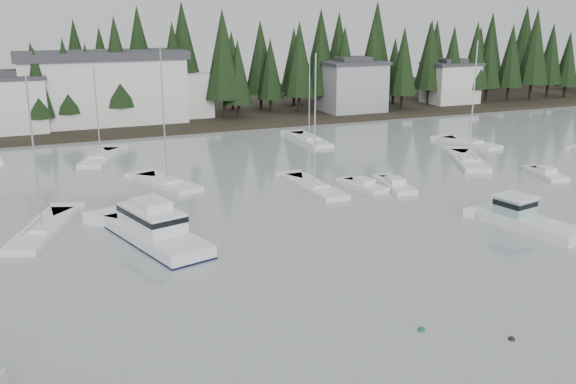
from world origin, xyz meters
The scene contains 20 objects.
far_shore_land centered at (0.00, 97.00, 0.00)m, with size 240.00×54.00×1.00m, color black.
conifer_treeline centered at (0.00, 86.00, 0.00)m, with size 200.00×22.00×20.00m, color black, non-canonical shape.
house_west centered at (-18.00, 79.00, 4.65)m, with size 9.54×7.42×8.75m.
house_east_a centered at (36.00, 78.00, 4.90)m, with size 10.60×8.48×9.25m.
house_east_b centered at (58.00, 80.00, 4.40)m, with size 9.54×7.42×8.25m.
harbor_inn centered at (-2.96, 82.34, 5.78)m, with size 29.50×11.50×10.90m.
cabin_cruiser_center centered at (-8.53, 27.03, 0.76)m, with size 6.65×12.34×5.07m.
lobster_boat_teal centered at (20.16, 18.30, 0.57)m, with size 4.66×8.99×4.76m.
sailboat_1 centered at (-8.76, 58.05, 0.05)m, with size 6.40×10.19×11.61m.
sailboat_2 centered at (9.29, 36.10, 0.07)m, with size 3.01×10.10×13.91m.
sailboat_3 centered at (-4.00, 43.26, 0.08)m, with size 5.73×9.51×14.44m.
sailboat_4 centered at (19.00, 58.56, 0.07)m, with size 3.46×10.55×14.70m.
sailboat_7 centered at (31.06, 39.71, 0.07)m, with size 7.31×10.93×14.55m.
sailboat_8 centered at (37.72, 47.94, 0.07)m, with size 4.43×9.06×13.27m.
sailboat_9 centered at (-16.48, 32.68, 0.06)m, with size 6.41×11.05×13.03m.
runabout_1 centered at (14.00, 34.38, 0.13)m, with size 3.14×5.75×1.42m.
runabout_2 centered at (34.55, 30.96, 0.13)m, with size 3.39×5.85×1.42m.
runabout_4 centered at (17.05, 33.44, 0.13)m, with size 3.17×6.63×1.42m.
mooring_buoy_green centered at (2.24, 6.91, 0.00)m, with size 0.42×0.42×0.42m, color #145933.
mooring_buoy_dark centered at (6.15, 4.13, 0.00)m, with size 0.38×0.38×0.38m, color black.
Camera 1 is at (-17.16, -19.99, 17.15)m, focal length 40.00 mm.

